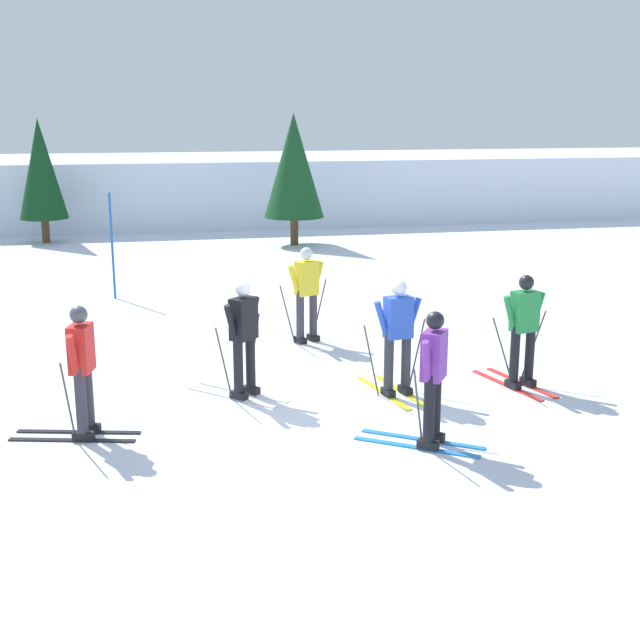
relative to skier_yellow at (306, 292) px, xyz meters
The scene contains 11 objects.
ground_plane 3.87m from the skier_yellow, 98.41° to the right, with size 120.00×120.00×0.00m, color silver.
far_snow_ridge 17.78m from the skier_yellow, 91.77° to the left, with size 80.00×6.91×2.28m, color silver.
skier_yellow is the anchor object (origin of this frame).
skier_black 3.07m from the skier_yellow, 117.67° to the right, with size 1.39×1.39×1.71m.
skier_red 5.25m from the skier_yellow, 132.90° to the right, with size 1.64×0.98×1.71m.
skier_purple 5.04m from the skier_yellow, 83.04° to the right, with size 1.53×1.21×1.71m.
skier_green 4.09m from the skier_yellow, 49.38° to the right, with size 0.98×1.64×1.71m.
skier_blue 3.17m from the skier_yellow, 76.42° to the right, with size 0.99×1.64×1.71m.
trail_marker_pole 5.58m from the skier_yellow, 128.03° to the left, with size 0.05×0.05×2.30m, color #1E56AD.
conifer_far_left 11.20m from the skier_yellow, 81.20° to the left, with size 1.79×1.79×3.91m.
conifer_far_right 14.19m from the skier_yellow, 113.89° to the left, with size 1.45×1.45×3.75m.
Camera 1 is at (-2.16, -10.69, 4.07)m, focal length 48.05 mm.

